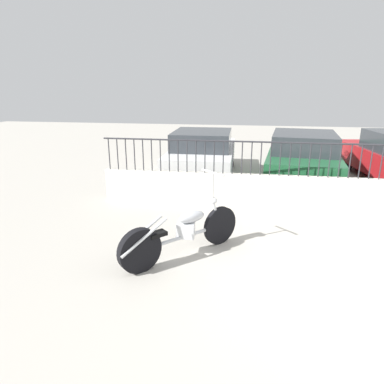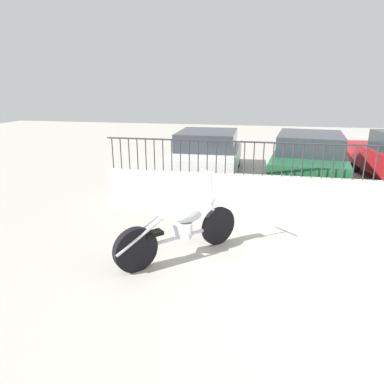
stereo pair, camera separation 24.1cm
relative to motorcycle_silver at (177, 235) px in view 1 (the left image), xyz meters
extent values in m
plane|color=#ADA89E|center=(2.53, -0.46, -0.40)|extent=(40.00, 40.00, 0.00)
cube|color=beige|center=(2.53, 2.58, -0.02)|extent=(9.47, 0.18, 0.77)
cylinder|color=#2D2D33|center=(-2.10, 2.58, 0.73)|extent=(0.02, 0.02, 0.73)
cylinder|color=#2D2D33|center=(-1.90, 2.58, 0.73)|extent=(0.02, 0.02, 0.73)
cylinder|color=#2D2D33|center=(-1.70, 2.58, 0.73)|extent=(0.02, 0.02, 0.73)
cylinder|color=#2D2D33|center=(-1.50, 2.58, 0.73)|extent=(0.02, 0.02, 0.73)
cylinder|color=#2D2D33|center=(-1.30, 2.58, 0.73)|extent=(0.02, 0.02, 0.73)
cylinder|color=#2D2D33|center=(-1.10, 2.58, 0.73)|extent=(0.02, 0.02, 0.73)
cylinder|color=#2D2D33|center=(-0.90, 2.58, 0.73)|extent=(0.02, 0.02, 0.73)
cylinder|color=#2D2D33|center=(-0.69, 2.58, 0.73)|extent=(0.02, 0.02, 0.73)
cylinder|color=#2D2D33|center=(-0.49, 2.58, 0.73)|extent=(0.02, 0.02, 0.73)
cylinder|color=#2D2D33|center=(-0.29, 2.58, 0.73)|extent=(0.02, 0.02, 0.73)
cylinder|color=#2D2D33|center=(-0.09, 2.58, 0.73)|extent=(0.02, 0.02, 0.73)
cylinder|color=#2D2D33|center=(0.11, 2.58, 0.73)|extent=(0.02, 0.02, 0.73)
cylinder|color=#2D2D33|center=(0.31, 2.58, 0.73)|extent=(0.02, 0.02, 0.73)
cylinder|color=#2D2D33|center=(0.52, 2.58, 0.73)|extent=(0.02, 0.02, 0.73)
cylinder|color=#2D2D33|center=(0.72, 2.58, 0.73)|extent=(0.02, 0.02, 0.73)
cylinder|color=#2D2D33|center=(0.92, 2.58, 0.73)|extent=(0.02, 0.02, 0.73)
cylinder|color=#2D2D33|center=(1.12, 2.58, 0.73)|extent=(0.02, 0.02, 0.73)
cylinder|color=#2D2D33|center=(1.32, 2.58, 0.73)|extent=(0.02, 0.02, 0.73)
cylinder|color=#2D2D33|center=(1.52, 2.58, 0.73)|extent=(0.02, 0.02, 0.73)
cylinder|color=#2D2D33|center=(1.72, 2.58, 0.73)|extent=(0.02, 0.02, 0.73)
cylinder|color=#2D2D33|center=(1.93, 2.58, 0.73)|extent=(0.02, 0.02, 0.73)
cylinder|color=#2D2D33|center=(2.13, 2.58, 0.73)|extent=(0.02, 0.02, 0.73)
cylinder|color=#2D2D33|center=(2.33, 2.58, 0.73)|extent=(0.02, 0.02, 0.73)
cylinder|color=#2D2D33|center=(2.53, 2.58, 0.73)|extent=(0.02, 0.02, 0.73)
cylinder|color=#2D2D33|center=(2.73, 2.58, 0.73)|extent=(0.02, 0.02, 0.73)
cylinder|color=#2D2D33|center=(2.93, 2.58, 0.73)|extent=(0.02, 0.02, 0.73)
cylinder|color=#2D2D33|center=(3.13, 2.58, 0.73)|extent=(0.02, 0.02, 0.73)
cylinder|color=#2D2D33|center=(3.34, 2.58, 0.73)|extent=(0.02, 0.02, 0.73)
cylinder|color=#2D2D33|center=(3.54, 2.58, 0.73)|extent=(0.02, 0.02, 0.73)
cylinder|color=#2D2D33|center=(3.74, 2.58, 0.73)|extent=(0.02, 0.02, 0.73)
cylinder|color=#2D2D33|center=(2.53, 2.58, 1.08)|extent=(9.47, 0.04, 0.04)
cylinder|color=black|center=(0.62, 0.64, -0.07)|extent=(0.51, 0.53, 0.66)
cylinder|color=black|center=(-0.46, -0.48, -0.07)|extent=(0.56, 0.57, 0.68)
cylinder|color=#B7BABF|center=(0.08, 0.08, -0.07)|extent=(1.03, 1.07, 0.06)
cube|color=silver|center=(0.12, 0.12, 0.03)|extent=(0.28, 0.18, 0.24)
ellipsoid|color=#B7BABF|center=(0.20, 0.21, 0.23)|extent=(0.47, 0.48, 0.18)
cube|color=black|center=(-0.25, -0.26, 0.11)|extent=(0.31, 0.31, 0.06)
cylinder|color=silver|center=(0.56, 0.58, 0.18)|extent=(0.18, 0.19, 0.51)
sphere|color=silver|center=(0.51, 0.54, 0.41)|extent=(0.11, 0.11, 0.11)
cylinder|color=silver|center=(0.49, 0.51, 0.66)|extent=(0.03, 0.03, 0.46)
cylinder|color=silver|center=(0.49, 0.51, 0.89)|extent=(0.40, 0.38, 0.03)
cylinder|color=silver|center=(-0.37, -0.49, 0.15)|extent=(0.57, 0.59, 0.44)
cylinder|color=silver|center=(-0.47, -0.39, 0.15)|extent=(0.57, 0.59, 0.44)
cylinder|color=black|center=(-1.15, 6.59, -0.08)|extent=(0.12, 0.64, 0.64)
cylinder|color=black|center=(0.54, 6.61, -0.08)|extent=(0.12, 0.64, 0.64)
cylinder|color=black|center=(-1.12, 4.06, -0.08)|extent=(0.12, 0.64, 0.64)
cylinder|color=black|center=(0.58, 4.08, -0.08)|extent=(0.12, 0.64, 0.64)
cube|color=silver|center=(-0.29, 5.33, 0.15)|extent=(1.87, 4.11, 0.62)
cube|color=#2D3338|center=(-0.28, 5.13, 0.71)|extent=(1.66, 1.98, 0.50)
cylinder|color=black|center=(1.89, 6.64, -0.08)|extent=(0.19, 0.65, 0.64)
cylinder|color=black|center=(3.60, 6.43, -0.08)|extent=(0.19, 0.65, 0.64)
cylinder|color=black|center=(1.57, 3.95, -0.08)|extent=(0.19, 0.65, 0.64)
cylinder|color=black|center=(3.28, 3.75, -0.08)|extent=(0.19, 0.65, 0.64)
cube|color=#1E5933|center=(2.59, 5.19, 0.16)|extent=(2.34, 4.55, 0.65)
cube|color=#2D3338|center=(2.56, 4.98, 0.74)|extent=(1.89, 2.28, 0.50)
cylinder|color=black|center=(4.25, 6.69, -0.08)|extent=(0.18, 0.65, 0.64)
camera|label=1|loc=(1.00, -4.78, 2.21)|focal=32.00mm
camera|label=2|loc=(1.24, -4.73, 2.21)|focal=32.00mm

